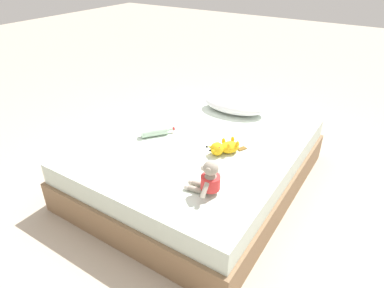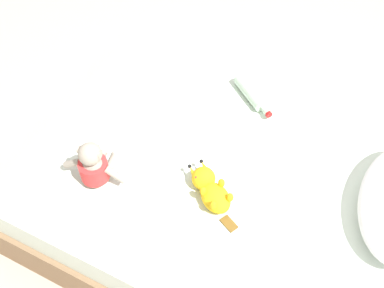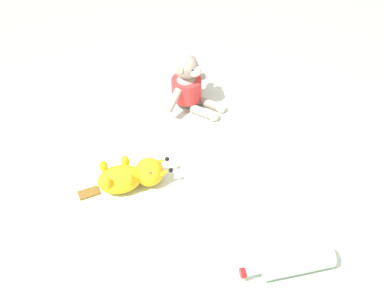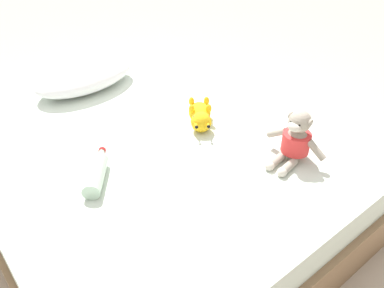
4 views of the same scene
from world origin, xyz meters
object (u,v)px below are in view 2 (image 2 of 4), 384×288
plush_yellow_creature (210,189)px  glass_bottle (252,93)px  bed (246,182)px  plush_monkey (95,165)px

plush_yellow_creature → glass_bottle: (-0.60, -0.07, -0.01)m
bed → plush_yellow_creature: bearing=-14.6°
bed → plush_yellow_creature: (0.27, -0.07, 0.26)m
plush_yellow_creature → glass_bottle: 0.61m
bed → plush_monkey: 0.74m
plush_yellow_creature → bed: bearing=165.4°
glass_bottle → plush_yellow_creature: bearing=6.3°
bed → glass_bottle: glass_bottle is taller
bed → glass_bottle: bearing=-157.7°
bed → plush_yellow_creature: size_ratio=6.31×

